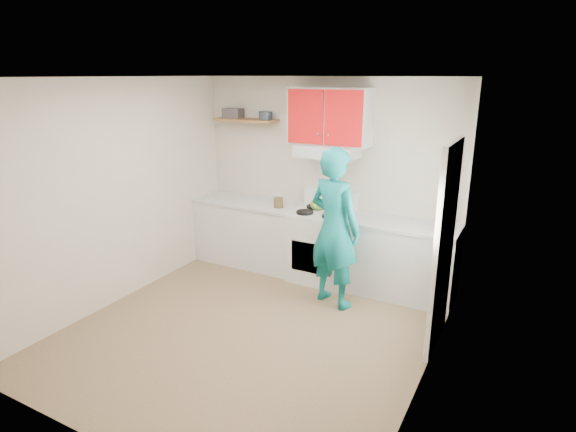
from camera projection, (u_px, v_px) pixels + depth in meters
The scene contains 21 objects.
floor at pixel (251, 330), 5.06m from camera, with size 3.80×3.80×0.00m, color brown.
ceiling at pixel (245, 77), 4.31m from camera, with size 3.60×3.80×0.04m, color white.
back_wall at pixel (326, 178), 6.28m from camera, with size 3.60×0.04×2.60m, color beige.
front_wall at pixel (90, 286), 3.08m from camera, with size 3.60×0.04×2.60m, color beige.
left_wall at pixel (118, 193), 5.50m from camera, with size 0.04×3.80×2.60m, color beige.
right_wall at pixel (433, 243), 3.86m from camera, with size 0.04×3.80×2.60m, color beige.
door at pixel (444, 248), 4.54m from camera, with size 0.05×0.85×2.05m, color white.
door_glass at pixel (445, 205), 4.43m from camera, with size 0.01×0.55×0.95m, color white.
counter_left at pixel (250, 233), 6.75m from camera, with size 1.52×0.60×0.90m, color silver.
counter_right at pixel (400, 260), 5.76m from camera, with size 1.32×0.60×0.90m, color silver.
stove at pixel (322, 246), 6.21m from camera, with size 0.76×0.65×0.92m, color white.
range_hood at pixel (327, 151), 5.94m from camera, with size 0.76×0.44×0.15m, color silver.
upper_cabinets at pixel (330, 116), 5.86m from camera, with size 1.02×0.33×0.70m, color red.
shelf at pixel (246, 120), 6.47m from camera, with size 0.90×0.30×0.04m, color brown.
books at pixel (233, 113), 6.55m from camera, with size 0.26×0.18×0.13m, color #473E41.
tin at pixel (266, 115), 6.33m from camera, with size 0.18×0.18×0.11m, color #333D4C.
kettle at pixel (317, 204), 6.16m from camera, with size 0.19×0.19×0.16m, color #5B8E27.
crock at pixel (278, 203), 6.28m from camera, with size 0.13×0.13×0.16m, color #4D3B21.
cutting_board at pixel (381, 223), 5.69m from camera, with size 0.33×0.25×0.02m, color olive.
silicone_mat at pixel (436, 230), 5.46m from camera, with size 0.27×0.22×0.01m, color #B41212.
person at pixel (335, 228), 5.40m from camera, with size 0.68×0.45×1.87m, color #0D7575.
Camera 1 is at (2.48, -3.77, 2.63)m, focal length 29.48 mm.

